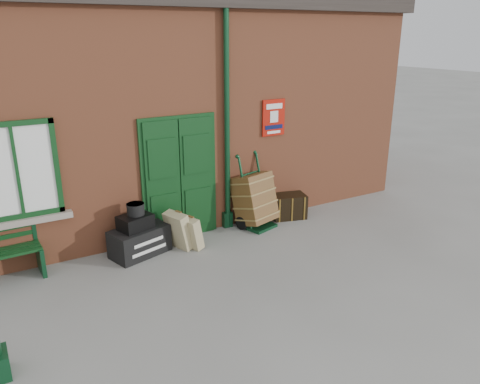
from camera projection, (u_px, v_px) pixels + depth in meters
ground at (234, 264)px, 7.68m from camera, size 80.00×80.00×0.00m
station_building at (153, 105)px, 9.84m from camera, size 10.30×4.30×4.36m
houdini_trunk at (140, 241)px, 7.95m from camera, size 1.08×0.79×0.48m
strongbox at (135, 222)px, 7.81m from camera, size 0.62×0.52×0.24m
hatbox at (136, 209)px, 7.78m from camera, size 0.36×0.36×0.19m
suitcase_back at (179, 230)px, 8.14m from camera, size 0.47×0.55×0.68m
suitcase_front at (190, 233)px, 8.16m from camera, size 0.41×0.49×0.59m
porter_trolley at (255, 199)px, 9.04m from camera, size 0.86×0.90×1.41m
dark_trunk at (288, 206)px, 9.55m from camera, size 0.77×0.61×0.49m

